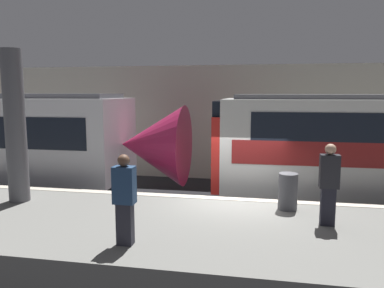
% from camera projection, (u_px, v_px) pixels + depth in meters
% --- Properties ---
extents(ground_plane, '(120.00, 120.00, 0.00)m').
position_uv_depth(ground_plane, '(238.00, 237.00, 9.82)').
color(ground_plane, black).
extents(platform, '(40.00, 4.23, 1.08)m').
position_uv_depth(platform, '(232.00, 251.00, 7.69)').
color(platform, slate).
rests_on(platform, ground).
extents(station_rear_barrier, '(50.00, 0.15, 4.92)m').
position_uv_depth(station_rear_barrier, '(249.00, 123.00, 15.92)').
color(station_rear_barrier, '#B2AD9E').
rests_on(station_rear_barrier, ground).
extents(support_pillar_near, '(0.49, 0.49, 3.74)m').
position_uv_depth(support_pillar_near, '(15.00, 127.00, 9.15)').
color(support_pillar_near, '#56565B').
rests_on(support_pillar_near, platform).
extents(person_waiting, '(0.38, 0.24, 1.63)m').
position_uv_depth(person_waiting, '(125.00, 198.00, 6.58)').
color(person_waiting, '#2D2D38').
rests_on(person_waiting, platform).
extents(person_walking, '(0.38, 0.24, 1.68)m').
position_uv_depth(person_walking, '(329.00, 183.00, 7.56)').
color(person_walking, black).
rests_on(person_walking, platform).
extents(trash_bin, '(0.44, 0.44, 0.85)m').
position_uv_depth(trash_bin, '(288.00, 191.00, 8.66)').
color(trash_bin, '#4C4C51').
rests_on(trash_bin, platform).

